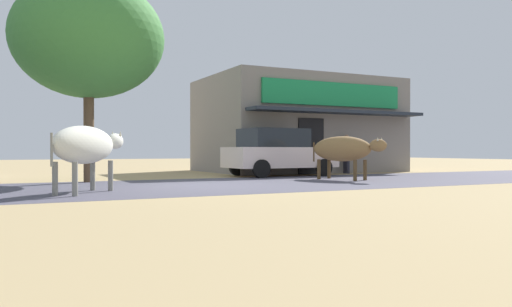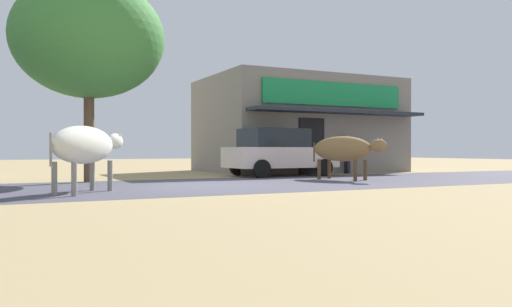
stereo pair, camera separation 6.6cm
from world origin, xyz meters
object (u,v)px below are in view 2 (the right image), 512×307
(parked_hatchback_car, at_px, (278,152))
(pedestrian_by_shop, at_px, (347,151))
(roadside_tree, at_px, (89,39))
(cow_far_dark, at_px, (343,149))
(cow_near_brown, at_px, (85,146))

(parked_hatchback_car, relative_size, pedestrian_by_shop, 2.57)
(roadside_tree, relative_size, cow_far_dark, 2.15)
(roadside_tree, bearing_deg, parked_hatchback_car, 5.48)
(roadside_tree, xyz_separation_m, cow_near_brown, (-0.60, -3.78, -3.04))
(roadside_tree, bearing_deg, cow_far_dark, -17.62)
(parked_hatchback_car, height_order, cow_far_dark, parked_hatchback_car)
(parked_hatchback_car, height_order, pedestrian_by_shop, parked_hatchback_car)
(roadside_tree, bearing_deg, pedestrian_by_shop, 6.02)
(roadside_tree, xyz_separation_m, parked_hatchback_car, (6.42, 0.62, -3.20))
(parked_hatchback_car, height_order, cow_near_brown, parked_hatchback_car)
(parked_hatchback_car, distance_m, cow_far_dark, 2.95)
(cow_near_brown, bearing_deg, pedestrian_by_shop, 25.07)
(cow_far_dark, bearing_deg, roadside_tree, 162.38)
(cow_near_brown, bearing_deg, roadside_tree, 80.96)
(pedestrian_by_shop, bearing_deg, cow_far_dark, -127.97)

